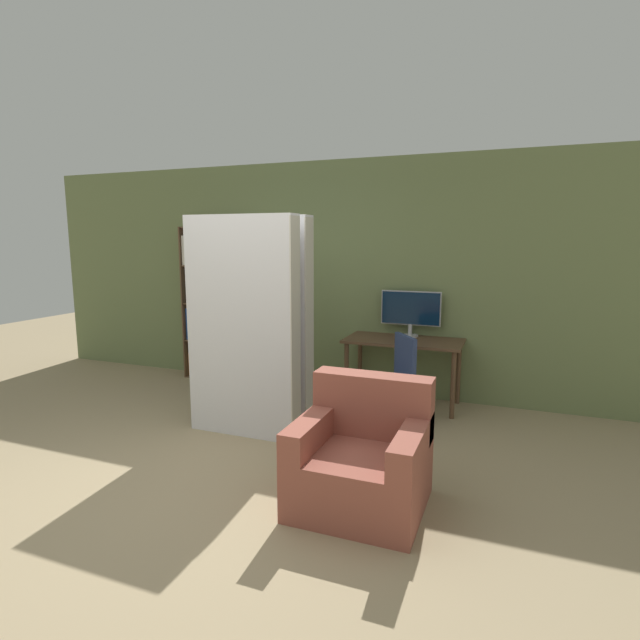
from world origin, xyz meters
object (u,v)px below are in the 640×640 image
monitor (411,310)px  mattress_far (259,322)px  bookshelf (208,305)px  office_chair (391,391)px  armchair (363,458)px  mattress_near (243,327)px

monitor → mattress_far: bearing=-134.3°
bookshelf → mattress_far: mattress_far is taller
bookshelf → mattress_far: (1.42, -1.24, 0.05)m
office_chair → armchair: (0.16, -1.47, -0.03)m
armchair → mattress_far: bearing=141.2°
mattress_far → office_chair: bearing=16.3°
monitor → armchair: (0.16, -2.36, -0.70)m
bookshelf → mattress_near: (1.42, -1.55, 0.05)m
mattress_near → monitor: bearing=52.0°
bookshelf → mattress_near: mattress_near is taller
office_chair → bookshelf: bearing=161.5°
office_chair → mattress_near: mattress_near is taller
bookshelf → mattress_near: 2.11m
mattress_near → armchair: bearing=-30.1°
bookshelf → mattress_far: 1.89m
bookshelf → mattress_near: size_ratio=0.97×
mattress_far → armchair: (1.38, -1.11, -0.69)m
monitor → armchair: 2.46m
office_chair → mattress_far: bearing=-163.7°
mattress_near → armchair: 1.73m
monitor → mattress_far: (-1.22, -1.25, -0.02)m
office_chair → mattress_far: 1.43m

